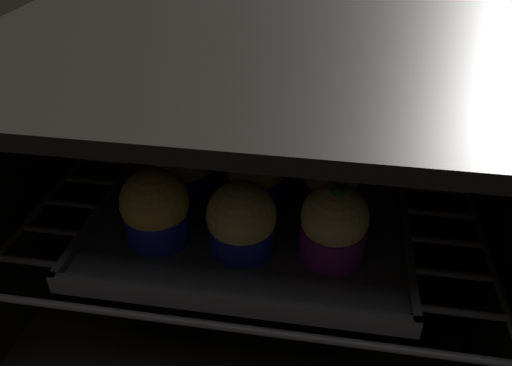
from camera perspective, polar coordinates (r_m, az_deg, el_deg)
The scene contains 12 objects.
oven_cavity at distance 65.59cm, azimuth 0.58°, elevation 1.68°, with size 59.00×47.00×37.00cm.
oven_rack at distance 64.03cm, azimuth -0.02°, elevation -2.89°, with size 54.80×42.00×0.80cm.
baking_tray at distance 63.49cm, azimuth 0.00°, elevation -2.05°, with size 36.11×36.11×2.20cm.
muffin_row0_col0 at distance 55.70cm, azimuth -11.17°, elevation -2.80°, with size 7.41×7.41×8.61cm.
muffin_row0_col1 at distance 53.58cm, azimuth -1.75°, elevation -4.24°, with size 7.37×7.37×8.06cm.
muffin_row0_col2 at distance 52.99cm, azimuth 8.69°, elevation -4.64°, with size 6.96×6.96×8.79cm.
muffin_row1_col0 at distance 63.04cm, azimuth -8.00°, elevation 1.92°, with size 7.23×7.23×8.05cm.
muffin_row1_col1 at distance 60.69cm, azimuth -0.02°, elevation 1.24°, with size 7.17×7.17×9.02cm.
muffin_row1_col2 at distance 60.74cm, azimuth 8.41°, elevation 0.35°, with size 6.88×6.88×7.83cm.
muffin_row2_col0 at distance 70.31cm, azimuth -6.30°, elevation 5.81°, with size 6.88×6.88×8.51cm.
muffin_row2_col1 at distance 69.40cm, azimuth 1.33°, elevation 5.17°, with size 6.88×6.88×7.64cm.
muffin_row2_col2 at distance 68.22cm, azimuth 9.03°, elevation 4.50°, with size 7.50×7.50×8.24cm.
Camera 1 is at (8.30, -28.78, 51.72)cm, focal length 35.83 mm.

